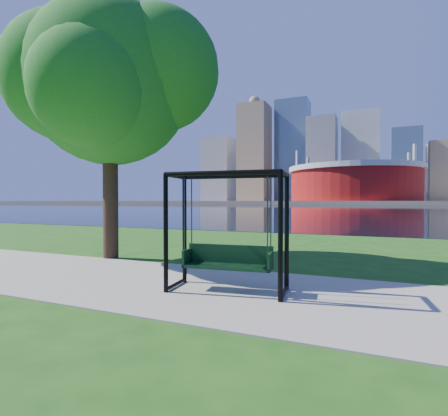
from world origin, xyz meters
The scene contains 8 objects.
ground centered at (0.00, 0.00, 0.00)m, with size 900.00×900.00×0.00m, color #1E5114.
path centered at (0.00, -0.50, 0.01)m, with size 120.00×4.00×0.03m, color #9E937F.
river centered at (0.00, 102.00, 0.01)m, with size 900.00×180.00×0.02m, color black.
far_bank centered at (0.00, 306.00, 1.00)m, with size 900.00×228.00×2.00m, color #937F60.
stadium centered at (-10.00, 235.00, 14.23)m, with size 83.00×83.00×32.00m.
skyline centered at (-4.27, 319.39, 35.89)m, with size 392.00×66.00×96.50m.
swing centered at (0.60, -0.55, 1.12)m, with size 2.35×1.23×2.31m.
park_tree centered at (-4.28, 1.70, 5.49)m, with size 6.37×5.75×7.91m.
Camera 1 is at (3.22, -6.75, 1.76)m, focal length 28.00 mm.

